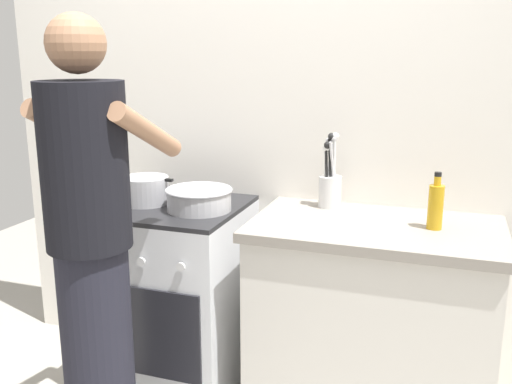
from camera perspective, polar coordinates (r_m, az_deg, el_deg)
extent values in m
cube|color=silver|center=(2.66, 5.77, 6.82)|extent=(3.20, 0.10, 2.50)
cube|color=silver|center=(2.51, 11.39, -13.49)|extent=(0.96, 0.56, 0.86)
cube|color=gray|center=(2.34, 11.91, -3.64)|extent=(1.00, 0.60, 0.04)
cube|color=silver|center=(2.75, -7.83, -10.61)|extent=(0.60, 0.60, 0.88)
cube|color=#232326|center=(2.60, -8.15, -1.53)|extent=(0.60, 0.60, 0.02)
cube|color=black|center=(2.52, -11.04, -13.66)|extent=(0.51, 0.01, 0.40)
cylinder|color=silver|center=(2.48, -15.08, -6.28)|extent=(0.04, 0.01, 0.04)
cylinder|color=silver|center=(2.38, -11.46, -6.86)|extent=(0.04, 0.01, 0.04)
cylinder|color=silver|center=(2.30, -7.56, -7.46)|extent=(0.04, 0.01, 0.04)
cylinder|color=#B2B2B7|center=(2.63, -11.07, 0.18)|extent=(0.22, 0.22, 0.12)
cube|color=black|center=(2.68, -13.40, 1.54)|extent=(0.04, 0.02, 0.01)
cube|color=black|center=(2.56, -8.74, 1.18)|extent=(0.04, 0.02, 0.01)
cylinder|color=#B7B7BC|center=(2.49, -5.73, -0.76)|extent=(0.28, 0.28, 0.09)
torus|color=#B7B7BC|center=(2.48, -5.75, 0.21)|extent=(0.29, 0.29, 0.01)
cylinder|color=silver|center=(2.54, 7.44, 0.02)|extent=(0.10, 0.10, 0.14)
cylinder|color=black|center=(2.52, 7.48, 1.96)|extent=(0.03, 0.01, 0.30)
sphere|color=black|center=(2.49, 7.59, 5.55)|extent=(0.03, 0.03, 0.03)
cylinder|color=silver|center=(2.52, 7.85, 1.95)|extent=(0.01, 0.03, 0.30)
sphere|color=silver|center=(2.49, 7.97, 5.56)|extent=(0.03, 0.03, 0.03)
cylinder|color=white|center=(2.52, 6.96, 1.54)|extent=(0.02, 0.02, 0.23)
sphere|color=white|center=(2.50, 7.04, 4.41)|extent=(0.03, 0.03, 0.03)
cylinder|color=#B7BABF|center=(2.54, 7.25, 1.87)|extent=(0.04, 0.04, 0.27)
sphere|color=#B7BABF|center=(2.51, 7.35, 5.09)|extent=(0.03, 0.03, 0.03)
cylinder|color=silver|center=(2.52, 7.75, 1.91)|extent=(0.03, 0.07, 0.29)
sphere|color=silver|center=(2.49, 7.86, 5.36)|extent=(0.03, 0.03, 0.03)
cylinder|color=black|center=(2.51, 7.10, 1.60)|extent=(0.03, 0.02, 0.25)
sphere|color=black|center=(2.48, 7.19, 4.69)|extent=(0.03, 0.03, 0.03)
cylinder|color=gold|center=(2.31, 17.58, -1.47)|extent=(0.06, 0.06, 0.17)
cylinder|color=gold|center=(2.29, 17.76, 1.07)|extent=(0.03, 0.03, 0.04)
cylinder|color=black|center=(2.28, 17.81, 1.71)|extent=(0.03, 0.03, 0.02)
cylinder|color=black|center=(2.30, -15.50, -15.94)|extent=(0.26, 0.26, 0.90)
cylinder|color=black|center=(2.04, -16.82, 2.49)|extent=(0.30, 0.30, 0.58)
sphere|color=#A07254|center=(2.01, -17.65, 14.05)|extent=(0.20, 0.20, 0.20)
cylinder|color=#A07254|center=(2.24, -18.49, 6.17)|extent=(0.07, 0.41, 0.24)
cylinder|color=#A07254|center=(2.05, -10.85, 5.99)|extent=(0.07, 0.41, 0.24)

